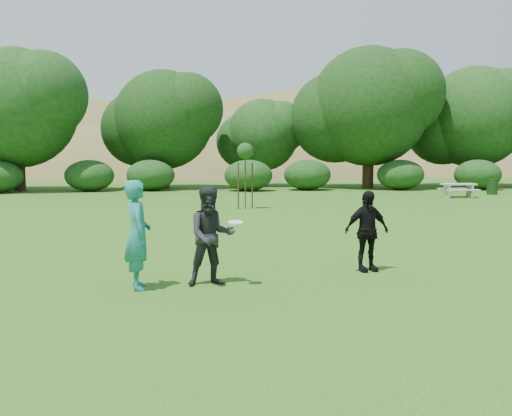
% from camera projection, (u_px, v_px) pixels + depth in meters
% --- Properties ---
extents(ground, '(120.00, 120.00, 0.00)m').
position_uv_depth(ground, '(270.00, 281.00, 10.77)').
color(ground, '#19470C').
rests_on(ground, ground).
extents(player_teal, '(0.62, 0.80, 1.94)m').
position_uv_depth(player_teal, '(138.00, 235.00, 10.09)').
color(player_teal, '#1B7B74').
rests_on(player_teal, ground).
extents(player_grey, '(0.99, 0.84, 1.82)m').
position_uv_depth(player_grey, '(211.00, 236.00, 10.38)').
color(player_grey, '#232325').
rests_on(player_grey, ground).
extents(player_black, '(1.04, 0.61, 1.66)m').
position_uv_depth(player_black, '(367.00, 231.00, 11.61)').
color(player_black, black).
rests_on(player_black, ground).
extents(trash_can_near, '(0.60, 0.60, 0.90)m').
position_uv_depth(trash_can_near, '(492.00, 187.00, 33.16)').
color(trash_can_near, '#163312').
rests_on(trash_can_near, ground).
extents(frisbee, '(0.27, 0.27, 0.06)m').
position_uv_depth(frisbee, '(236.00, 223.00, 10.21)').
color(frisbee, white).
rests_on(frisbee, ground).
extents(sapling, '(0.70, 0.70, 2.85)m').
position_uv_depth(sapling, '(245.00, 153.00, 24.40)').
color(sapling, '#402819').
rests_on(sapling, ground).
extents(picnic_table, '(1.80, 1.48, 0.76)m').
position_uv_depth(picnic_table, '(459.00, 188.00, 31.01)').
color(picnic_table, '#B4B3A6').
rests_on(picnic_table, ground).
extents(hillside, '(150.00, 72.00, 52.00)m').
position_uv_depth(hillside, '(210.00, 256.00, 79.73)').
color(hillside, olive).
rests_on(hillside, ground).
extents(tree_row, '(53.92, 10.38, 9.62)m').
position_uv_depth(tree_row, '(269.00, 117.00, 39.02)').
color(tree_row, '#3A2616').
rests_on(tree_row, ground).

